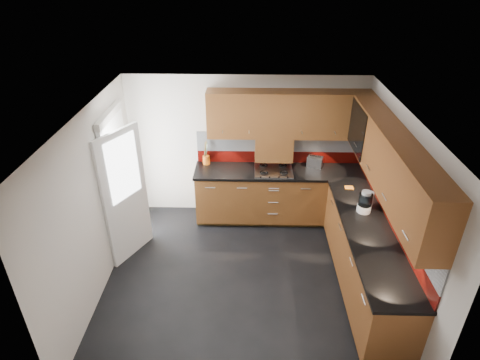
{
  "coord_description": "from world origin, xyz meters",
  "views": [
    {
      "loc": [
        0.05,
        -4.21,
        3.98
      ],
      "look_at": [
        -0.07,
        0.65,
        1.23
      ],
      "focal_mm": 30.0,
      "sensor_mm": 36.0,
      "label": 1
    }
  ],
  "objects_px": {
    "gas_hob": "(273,170)",
    "food_processor": "(365,202)",
    "toaster": "(315,162)",
    "utensil_pot": "(206,159)"
  },
  "relations": [
    {
      "from": "gas_hob",
      "to": "utensil_pot",
      "type": "height_order",
      "value": "utensil_pot"
    },
    {
      "from": "utensil_pot",
      "to": "food_processor",
      "type": "distance_m",
      "value": 2.64
    },
    {
      "from": "gas_hob",
      "to": "food_processor",
      "type": "bearing_deg",
      "value": -44.17
    },
    {
      "from": "utensil_pot",
      "to": "toaster",
      "type": "height_order",
      "value": "utensil_pot"
    },
    {
      "from": "utensil_pot",
      "to": "food_processor",
      "type": "xyz_separation_m",
      "value": [
        2.26,
        -1.36,
        0.05
      ]
    },
    {
      "from": "gas_hob",
      "to": "toaster",
      "type": "bearing_deg",
      "value": 15.42
    },
    {
      "from": "gas_hob",
      "to": "food_processor",
      "type": "distance_m",
      "value": 1.62
    },
    {
      "from": "gas_hob",
      "to": "toaster",
      "type": "xyz_separation_m",
      "value": [
        0.68,
        0.19,
        0.07
      ]
    },
    {
      "from": "gas_hob",
      "to": "utensil_pot",
      "type": "distance_m",
      "value": 1.13
    },
    {
      "from": "gas_hob",
      "to": "utensil_pot",
      "type": "relative_size",
      "value": 1.47
    }
  ]
}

